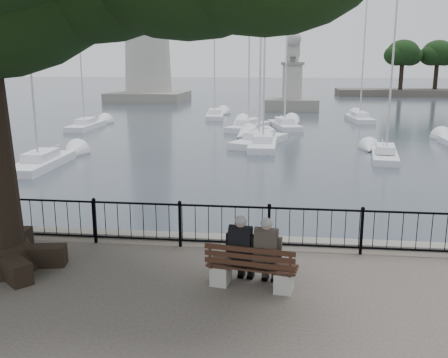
% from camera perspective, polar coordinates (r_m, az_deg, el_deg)
% --- Properties ---
extents(harbor, '(260.00, 260.00, 1.20)m').
position_cam_1_polar(harbor, '(12.00, 0.29, -9.29)').
color(harbor, slate).
rests_on(harbor, ground).
extents(railing, '(22.06, 0.06, 1.00)m').
position_cam_1_polar(railing, '(11.17, -0.00, -5.21)').
color(railing, black).
rests_on(railing, ground).
extents(bench, '(1.72, 0.75, 0.88)m').
position_cam_1_polar(bench, '(9.35, 3.16, -10.61)').
color(bench, '#9F9D96').
rests_on(bench, ground).
extents(person_left, '(0.45, 0.73, 1.39)m').
position_cam_1_polar(person_left, '(9.35, 2.08, -8.38)').
color(person_left, black).
rests_on(person_left, ground).
extents(person_right, '(0.45, 0.73, 1.39)m').
position_cam_1_polar(person_right, '(9.26, 4.97, -8.64)').
color(person_right, '#2B2622').
rests_on(person_right, ground).
extents(lighthouse, '(10.31, 10.31, 31.45)m').
position_cam_1_polar(lighthouse, '(73.11, -8.90, 19.22)').
color(lighthouse, slate).
rests_on(lighthouse, ground).
extents(lion_monument, '(5.92, 5.92, 8.76)m').
position_cam_1_polar(lion_monument, '(58.04, 7.76, 9.97)').
color(lion_monument, slate).
rests_on(lion_monument, ground).
extents(sailboat_a, '(1.84, 5.61, 10.67)m').
position_cam_1_polar(sailboat_a, '(26.69, -20.15, 1.92)').
color(sailboat_a, white).
rests_on(sailboat_a, ground).
extents(sailboat_b, '(1.62, 5.73, 12.94)m').
position_cam_1_polar(sailboat_b, '(31.19, 4.50, 4.25)').
color(sailboat_b, white).
rests_on(sailboat_b, ground).
extents(sailboat_c, '(1.99, 4.85, 8.78)m').
position_cam_1_polar(sailboat_c, '(28.61, 17.92, 2.72)').
color(sailboat_c, white).
rests_on(sailboat_c, ground).
extents(sailboat_e, '(1.73, 5.67, 11.66)m').
position_cam_1_polar(sailboat_e, '(42.18, -15.49, 6.03)').
color(sailboat_e, white).
rests_on(sailboat_e, ground).
extents(sailboat_f, '(2.95, 5.88, 12.39)m').
position_cam_1_polar(sailboat_f, '(41.26, 6.93, 6.29)').
color(sailboat_f, white).
rests_on(sailboat_f, ground).
extents(sailboat_g, '(2.11, 5.83, 11.11)m').
position_cam_1_polar(sailboat_g, '(47.75, 15.20, 6.78)').
color(sailboat_g, white).
rests_on(sailboat_g, ground).
extents(sailboat_h, '(2.23, 5.94, 12.96)m').
position_cam_1_polar(sailboat_h, '(49.04, -1.03, 7.43)').
color(sailboat_h, white).
rests_on(sailboat_h, ground).
extents(sailboat_i, '(3.44, 5.95, 10.34)m').
position_cam_1_polar(sailboat_i, '(40.19, 2.83, 6.12)').
color(sailboat_i, white).
rests_on(sailboat_i, ground).
extents(sailboat_j, '(3.73, 6.00, 12.12)m').
position_cam_1_polar(sailboat_j, '(32.55, 4.07, 4.57)').
color(sailboat_j, white).
rests_on(sailboat_j, ground).
extents(far_shore, '(30.00, 8.60, 9.18)m').
position_cam_1_polar(far_shore, '(90.80, 22.90, 11.25)').
color(far_shore, '#48423D').
rests_on(far_shore, ground).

